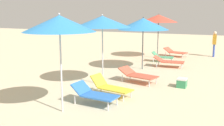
% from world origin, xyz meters
% --- Properties ---
extents(umbrella_fourth, '(1.97, 1.97, 2.76)m').
position_xyz_m(umbrella_fourth, '(-0.18, 10.70, 2.48)').
color(umbrella_fourth, silver).
rests_on(umbrella_fourth, ground).
extents(lounger_fourth_shoreside, '(1.44, 0.73, 0.63)m').
position_xyz_m(lounger_fourth_shoreside, '(0.35, 11.62, 0.34)').
color(lounger_fourth_shoreside, blue).
rests_on(lounger_fourth_shoreside, ground).
extents(umbrella_fifth, '(2.15, 2.15, 2.71)m').
position_xyz_m(umbrella_fifth, '(-0.44, 13.72, 2.44)').
color(umbrella_fifth, silver).
rests_on(umbrella_fifth, ground).
extents(lounger_fifth_shoreside, '(1.64, 0.98, 0.56)m').
position_xyz_m(lounger_fifth_shoreside, '(0.66, 14.65, 0.32)').
color(lounger_fifth_shoreside, '#D8593F').
rests_on(lounger_fifth_shoreside, ground).
extents(lounger_fifth_inland, '(1.52, 0.81, 0.67)m').
position_xyz_m(lounger_fifth_inland, '(0.42, 12.60, 0.32)').
color(lounger_fifth_inland, yellow).
rests_on(lounger_fifth_inland, ground).
extents(umbrella_sixth, '(2.47, 2.47, 2.57)m').
position_xyz_m(umbrella_sixth, '(-0.03, 17.21, 2.23)').
color(umbrella_sixth, '#4C4C51').
rests_on(umbrella_sixth, ground).
extents(lounger_sixth_shoreside, '(1.59, 0.85, 0.56)m').
position_xyz_m(lounger_sixth_shoreside, '(1.04, 18.24, 0.32)').
color(lounger_sixth_shoreside, '#D8593F').
rests_on(lounger_sixth_shoreside, ground).
extents(umbrella_farthest, '(2.32, 2.32, 2.71)m').
position_xyz_m(umbrella_farthest, '(-0.26, 20.79, 2.42)').
color(umbrella_farthest, '#4C4C51').
rests_on(umbrella_farthest, ground).
extents(lounger_farthest_shoreside, '(1.54, 1.00, 0.54)m').
position_xyz_m(lounger_farthest_shoreside, '(0.62, 21.77, 0.30)').
color(lounger_farthest_shoreside, '#D8593F').
rests_on(lounger_farthest_shoreside, ground).
extents(lounger_farthest_inland, '(1.26, 0.76, 0.58)m').
position_xyz_m(lounger_farthest_inland, '(0.35, 19.60, 0.30)').
color(lounger_farthest_inland, '#4CA572').
rests_on(lounger_farthest_inland, ground).
extents(person_walking_near, '(0.23, 0.37, 1.62)m').
position_xyz_m(person_walking_near, '(2.86, 22.72, 0.98)').
color(person_walking_near, '#334CB2').
rests_on(person_walking_near, ground).
extents(cooler_box, '(0.34, 0.44, 0.35)m').
position_xyz_m(cooler_box, '(2.40, 14.71, 0.17)').
color(cooler_box, '#338C59').
rests_on(cooler_box, ground).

